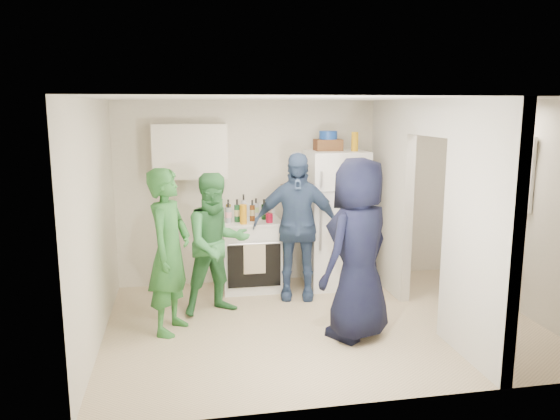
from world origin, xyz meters
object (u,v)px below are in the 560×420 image
object	(u,v)px
person_green_center	(217,244)
person_denim	(296,226)
fridge	(335,219)
yellow_cup_stack_top	(355,142)
stove	(251,254)
person_green_left	(169,251)
wicker_basket	(328,145)
person_navy	(358,249)
blue_bowl	(328,135)
person_nook	(478,235)

from	to	relation	value
person_green_center	person_denim	bearing A→B (deg)	2.41
fridge	yellow_cup_stack_top	bearing A→B (deg)	-24.44
yellow_cup_stack_top	person_green_center	world-z (taller)	yellow_cup_stack_top
stove	person_green_left	xyz separation A→B (m)	(-1.04, -1.26, 0.42)
fridge	wicker_basket	bearing A→B (deg)	153.43
person_green_left	stove	bearing A→B (deg)	-15.92
fridge	person_navy	xyz separation A→B (m)	(-0.25, -1.73, 0.04)
wicker_basket	blue_bowl	xyz separation A→B (m)	(0.00, 0.00, 0.13)
stove	person_green_center	distance (m)	1.01
wicker_basket	person_green_center	xyz separation A→B (m)	(-1.55, -0.82, -1.08)
stove	person_green_center	xyz separation A→B (m)	(-0.50, -0.80, 0.37)
blue_bowl	person_navy	distance (m)	2.09
fridge	person_nook	distance (m)	1.84
person_nook	person_green_left	bearing A→B (deg)	-82.32
blue_bowl	person_green_left	bearing A→B (deg)	-148.56
fridge	person_denim	size ratio (longest dim) A/B	0.99
wicker_basket	yellow_cup_stack_top	distance (m)	0.36
yellow_cup_stack_top	person_green_left	xyz separation A→B (m)	(-2.41, -1.13, -1.07)
blue_bowl	person_green_center	distance (m)	2.13
wicker_basket	person_nook	size ratio (longest dim) A/B	0.21
wicker_basket	person_green_left	distance (m)	2.65
fridge	blue_bowl	distance (m)	1.13
fridge	blue_bowl	bearing A→B (deg)	153.43
stove	person_nook	size ratio (longest dim) A/B	0.56
wicker_basket	fridge	bearing A→B (deg)	-26.57
yellow_cup_stack_top	person_navy	distance (m)	1.97
blue_bowl	person_navy	bearing A→B (deg)	-94.76
wicker_basket	person_green_left	size ratio (longest dim) A/B	0.20
fridge	person_nook	bearing A→B (deg)	-30.31
wicker_basket	person_green_center	world-z (taller)	wicker_basket
blue_bowl	person_green_center	world-z (taller)	blue_bowl
stove	person_denim	xyz separation A→B (m)	(0.52, -0.44, 0.46)
person_green_left	person_green_center	size ratio (longest dim) A/B	1.07
fridge	person_nook	size ratio (longest dim) A/B	1.09
stove	person_navy	size ratio (longest dim) A/B	0.49
person_green_center	person_nook	bearing A→B (deg)	-19.75
blue_bowl	person_nook	xyz separation A→B (m)	(1.69, -0.98, -1.20)
person_denim	person_nook	xyz separation A→B (m)	(2.21, -0.52, -0.09)
fridge	person_denim	xyz separation A→B (m)	(-0.63, -0.41, 0.01)
person_green_center	person_denim	xyz separation A→B (m)	(1.03, 0.36, 0.09)
fridge	person_nook	xyz separation A→B (m)	(1.59, -0.93, -0.08)
person_navy	person_nook	world-z (taller)	person_navy
stove	person_green_center	bearing A→B (deg)	-122.27
blue_bowl	stove	bearing A→B (deg)	-178.91
fridge	yellow_cup_stack_top	size ratio (longest dim) A/B	7.37
person_denim	person_green_left	bearing A→B (deg)	-139.70
wicker_basket	person_denim	size ratio (longest dim) A/B	0.19
stove	person_nook	world-z (taller)	person_nook
person_green_left	person_nook	distance (m)	3.79
person_denim	person_green_center	bearing A→B (deg)	-148.05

